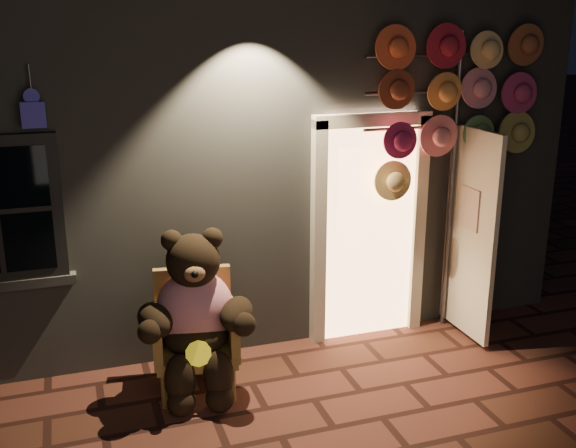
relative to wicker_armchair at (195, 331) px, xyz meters
name	(u,v)px	position (x,y,z in m)	size (l,w,h in m)	color
ground	(282,438)	(0.45, -0.99, -0.49)	(60.00, 60.00, 0.00)	#5C2B23
shop_building	(180,130)	(0.45, 3.00, 1.24)	(7.30, 5.95, 3.51)	slate
wicker_armchair	(195,331)	(0.00, 0.00, 0.00)	(0.76, 0.70, 0.99)	olive
teddy_bear	(196,315)	(-0.01, -0.13, 0.20)	(1.02, 0.85, 1.42)	#C41440
hat_rack	(455,100)	(2.54, 0.29, 1.80)	(1.76, 0.22, 2.94)	#59595E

